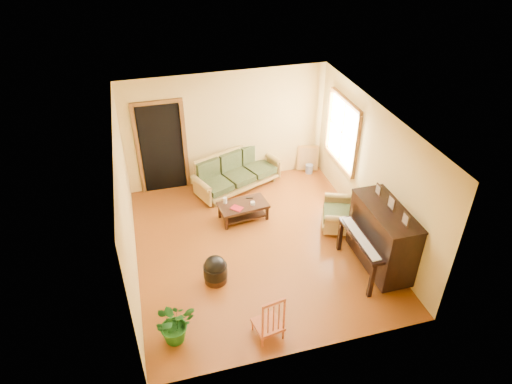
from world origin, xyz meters
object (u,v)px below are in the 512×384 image
object	(u,v)px
piano	(382,239)
potted_plant	(175,323)
coffee_table	(243,211)
armchair	(340,211)
red_chair	(268,315)
sofa	(238,172)
ceramic_crock	(309,169)
footstool	(215,272)

from	to	relation	value
piano	potted_plant	distance (m)	3.77
coffee_table	armchair	xyz separation A→B (m)	(1.79, -0.79, 0.23)
red_chair	armchair	bearing A→B (deg)	35.65
piano	sofa	bearing A→B (deg)	119.76
ceramic_crock	potted_plant	xyz separation A→B (m)	(-3.68, -4.01, 0.23)
sofa	potted_plant	world-z (taller)	sofa
ceramic_crock	potted_plant	distance (m)	5.45
piano	footstool	bearing A→B (deg)	171.74
coffee_table	red_chair	size ratio (longest dim) A/B	1.14
piano	footstool	distance (m)	2.95
armchair	red_chair	size ratio (longest dim) A/B	0.93
coffee_table	potted_plant	world-z (taller)	potted_plant
footstool	red_chair	world-z (taller)	red_chair
coffee_table	red_chair	bearing A→B (deg)	-96.77
armchair	ceramic_crock	world-z (taller)	armchair
red_chair	ceramic_crock	world-z (taller)	red_chair
sofa	red_chair	xyz separation A→B (m)	(-0.52, -4.11, 0.01)
coffee_table	ceramic_crock	size ratio (longest dim) A/B	4.49
sofa	ceramic_crock	distance (m)	1.84
armchair	footstool	bearing A→B (deg)	-140.44
armchair	sofa	bearing A→B (deg)	152.28
footstool	potted_plant	bearing A→B (deg)	-127.94
piano	footstool	xyz separation A→B (m)	(-2.89, 0.42, -0.44)
armchair	piano	distance (m)	1.29
sofa	piano	size ratio (longest dim) A/B	1.37
armchair	red_chair	bearing A→B (deg)	-112.26
potted_plant	sofa	bearing A→B (deg)	63.79
sofa	ceramic_crock	size ratio (longest dim) A/B	8.95
red_chair	potted_plant	bearing A→B (deg)	158.03
sofa	ceramic_crock	xyz separation A→B (m)	(1.80, 0.20, -0.31)
red_chair	piano	bearing A→B (deg)	11.66
red_chair	potted_plant	distance (m)	1.40
coffee_table	potted_plant	distance (m)	3.18
piano	red_chair	xyz separation A→B (m)	(-2.34, -0.92, -0.20)
armchair	potted_plant	world-z (taller)	armchair
coffee_table	armchair	world-z (taller)	armchair
coffee_table	footstool	distance (m)	1.86
sofa	coffee_table	size ratio (longest dim) A/B	1.99
coffee_table	piano	world-z (taller)	piano
coffee_table	potted_plant	xyz separation A→B (m)	(-1.71, -2.67, 0.16)
sofa	coffee_table	bearing A→B (deg)	-120.27
ceramic_crock	potted_plant	bearing A→B (deg)	-132.54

